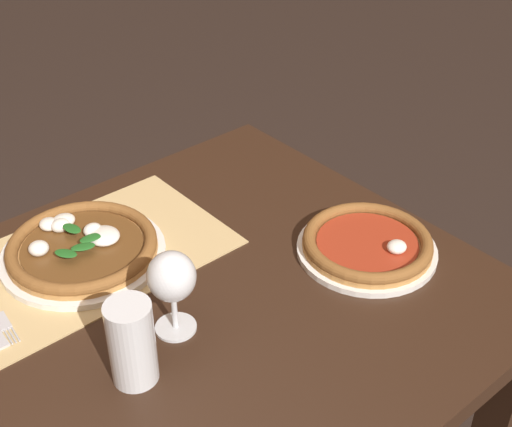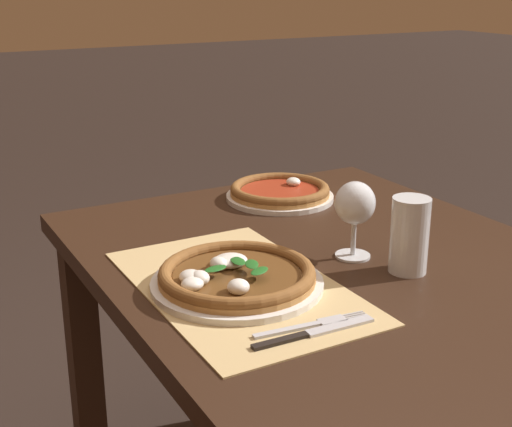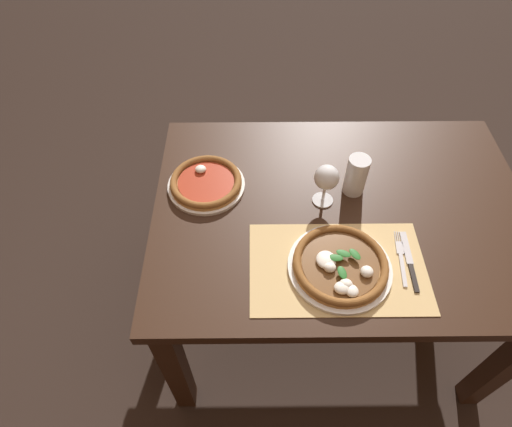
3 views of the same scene
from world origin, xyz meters
The scene contains 8 objects.
dining_table centered at (0.00, 0.00, 0.63)m, with size 1.26×0.90×0.74m.
paper_placemat centered at (-0.05, -0.23, 0.74)m, with size 0.53×0.32×0.00m, color tan.
pizza_near centered at (-0.04, -0.24, 0.76)m, with size 0.31×0.31×0.05m.
pizza_far centered at (-0.46, 0.10, 0.76)m, with size 0.27×0.27×0.04m.
wine_glass centered at (-0.06, 0.03, 0.85)m, with size 0.08×0.08×0.16m.
pint_glass centered at (0.05, 0.08, 0.81)m, with size 0.07×0.07×0.15m.
fork centered at (0.15, -0.20, 0.75)m, with size 0.04×0.20×0.00m.
knife centered at (0.17, -0.21, 0.75)m, with size 0.02×0.22×0.01m.
Camera 2 is at (0.99, -0.77, 1.27)m, focal length 50.00 mm.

